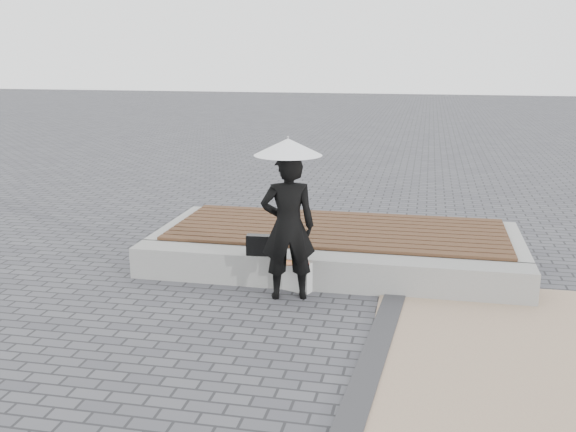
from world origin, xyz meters
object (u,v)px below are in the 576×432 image
(seating_ledge, at_px, (325,271))
(parasol, at_px, (288,147))
(woman, at_px, (288,227))
(handbag, at_px, (261,245))
(canvas_tote, at_px, (298,276))

(seating_ledge, distance_m, parasol, 1.71)
(seating_ledge, xyz_separation_m, woman, (-0.37, -0.47, 0.67))
(handbag, height_order, canvas_tote, handbag)
(woman, distance_m, handbag, 0.63)
(seating_ledge, xyz_separation_m, canvas_tote, (-0.30, -0.22, -0.01))
(parasol, bearing_deg, handbag, 140.52)
(woman, relative_size, handbag, 4.84)
(seating_ledge, bearing_deg, woman, -128.13)
(woman, distance_m, canvas_tote, 0.73)
(parasol, relative_size, handbag, 2.77)
(seating_ledge, xyz_separation_m, handbag, (-0.78, -0.13, 0.33))
(handbag, relative_size, canvas_tote, 0.97)
(seating_ledge, relative_size, canvas_tote, 13.40)
(handbag, bearing_deg, seating_ledge, 5.72)
(seating_ledge, distance_m, canvas_tote, 0.37)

